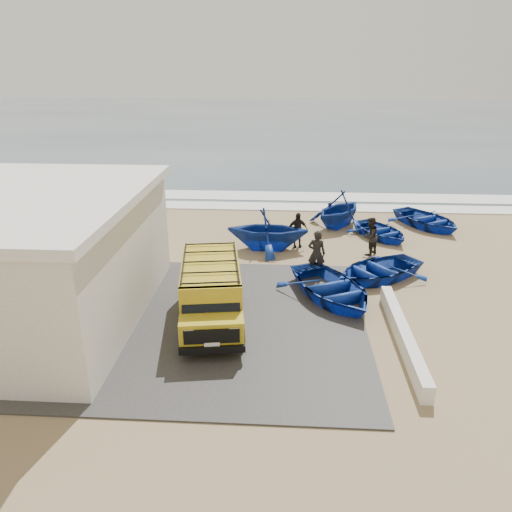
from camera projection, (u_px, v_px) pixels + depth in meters
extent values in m
plane|color=#9A8159|center=(248.00, 296.00, 18.50)|extent=(160.00, 160.00, 0.00)
cube|color=#3B3936|center=(185.00, 320.00, 16.75)|extent=(12.00, 10.00, 0.05)
cube|color=#385166|center=(278.00, 121.00, 70.47)|extent=(180.00, 88.00, 0.01)
cube|color=white|center=(264.00, 206.00, 29.63)|extent=(180.00, 1.60, 0.06)
cube|color=white|center=(266.00, 196.00, 31.95)|extent=(180.00, 2.20, 0.04)
cube|color=silver|center=(16.00, 262.00, 16.34)|extent=(8.00, 9.00, 4.00)
cube|color=silver|center=(3.00, 198.00, 15.55)|extent=(8.40, 9.40, 0.30)
cube|color=black|center=(145.00, 232.00, 17.28)|extent=(0.08, 0.70, 0.90)
cube|color=silver|center=(403.00, 336.00, 15.33)|extent=(0.35, 6.00, 0.55)
cube|color=gold|center=(211.00, 286.00, 16.63)|extent=(2.42, 4.08, 1.63)
cube|color=gold|center=(212.00, 331.00, 14.57)|extent=(1.98, 1.15, 0.89)
cube|color=black|center=(211.00, 300.00, 14.71)|extent=(1.75, 0.58, 0.71)
cube|color=black|center=(212.00, 336.00, 14.11)|extent=(1.59, 0.31, 0.44)
cube|color=black|center=(212.00, 350.00, 14.23)|extent=(1.91, 0.42, 0.22)
cube|color=black|center=(210.00, 261.00, 16.25)|extent=(2.28, 3.77, 0.06)
cylinder|color=black|center=(183.00, 339.00, 15.03)|extent=(0.32, 0.71, 0.69)
cylinder|color=black|center=(187.00, 294.00, 17.86)|extent=(0.32, 0.71, 0.69)
cylinder|color=black|center=(241.00, 336.00, 15.17)|extent=(0.32, 0.71, 0.69)
cylinder|color=black|center=(236.00, 292.00, 18.00)|extent=(0.32, 0.71, 0.69)
imported|color=#133599|center=(331.00, 288.00, 18.11)|extent=(4.73, 5.31, 0.91)
imported|color=#133599|center=(377.00, 269.00, 19.81)|extent=(4.88, 4.59, 0.82)
imported|color=#133599|center=(268.00, 229.00, 22.71)|extent=(3.77, 3.28, 1.94)
imported|color=#133599|center=(381.00, 231.00, 24.39)|extent=(3.76, 4.14, 0.70)
imported|color=#133599|center=(339.00, 209.00, 25.84)|extent=(4.62, 4.73, 1.89)
imported|color=#133599|center=(427.00, 219.00, 25.95)|extent=(4.54, 4.95, 0.84)
imported|color=black|center=(317.00, 254.00, 19.89)|extent=(0.76, 0.56, 1.93)
imported|color=black|center=(370.00, 236.00, 22.15)|extent=(1.05, 1.06, 1.72)
imported|color=black|center=(297.00, 230.00, 23.07)|extent=(1.03, 0.58, 1.65)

